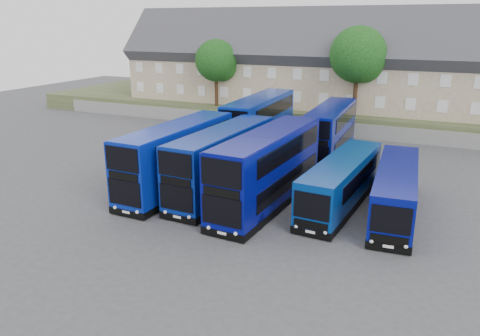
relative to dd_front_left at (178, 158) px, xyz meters
name	(u,v)px	position (x,y,z in m)	size (l,w,h in m)	color
ground	(236,218)	(5.89, -3.02, -2.29)	(120.00, 120.00, 0.00)	#434347
retaining_wall	(331,128)	(5.89, 20.98, -1.54)	(70.00, 0.40, 1.50)	slate
earth_bank	(350,110)	(5.89, 30.98, -1.29)	(80.00, 20.00, 2.00)	#454929
terrace_row	(321,66)	(2.89, 26.98, 4.31)	(48.00, 10.40, 11.20)	tan
dd_front_left	(178,158)	(0.00, 0.00, 0.00)	(3.06, 11.78, 4.65)	#0821A2
dd_front_mid	(223,163)	(3.31, 0.48, -0.06)	(3.14, 11.50, 4.53)	navy
dd_front_right	(267,170)	(6.82, -0.12, 0.06)	(3.46, 12.16, 4.78)	#060B78
dd_rear_left	(259,124)	(1.14, 12.58, 0.11)	(3.12, 12.34, 4.88)	#08289A
dd_rear_right	(330,132)	(7.70, 12.88, -0.10)	(2.93, 11.26, 4.44)	#071286
coach_east_a	(342,183)	(11.26, 1.69, -0.77)	(3.21, 11.48, 3.10)	navy
coach_east_b	(395,192)	(14.62, 1.52, -0.80)	(3.10, 11.25, 3.04)	#060E7A
tree_west	(217,62)	(-7.96, 22.07, 4.76)	(4.80, 4.80, 7.65)	#382314
tree_mid	(360,57)	(8.04, 22.57, 5.78)	(5.76, 5.76, 9.18)	#382314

